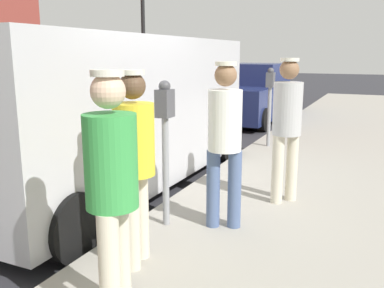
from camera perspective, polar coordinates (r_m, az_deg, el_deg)
The scene contains 10 objects.
ground_plane at distance 5.72m, azimuth -13.15°, elevation -7.89°, with size 80.00×80.00×0.00m, color #2D2D33.
parking_meter_near at distance 4.28m, azimuth -3.66°, elevation 2.07°, with size 0.14×0.18×1.52m.
parking_meter_far at distance 8.27m, azimuth 10.52°, elevation 6.74°, with size 0.14×0.18×1.52m.
pedestrian_in_green at distance 2.75m, azimuth -10.81°, elevation -5.31°, with size 0.34×0.35×1.68m.
pedestrian_in_white at distance 4.24m, azimuth 4.45°, elevation 1.22°, with size 0.35×0.34×1.70m.
pedestrian_in_gray at distance 5.11m, azimuth 12.73°, elevation 3.03°, with size 0.34×0.34×1.73m.
pedestrian_in_yellow at distance 3.50m, azimuth -7.81°, elevation -1.75°, with size 0.34×0.36×1.65m.
parked_van at distance 6.08m, azimuth -10.80°, elevation 4.62°, with size 2.17×5.22×2.15m.
parked_sedan_ahead at distance 12.59m, azimuth 8.24°, elevation 6.62°, with size 2.09×4.47×1.65m.
traffic_light_corner at distance 18.25m, azimuth -9.06°, elevation 16.96°, with size 2.48×0.42×5.20m.
Camera 1 is at (3.34, -4.23, 1.92)m, focal length 39.37 mm.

